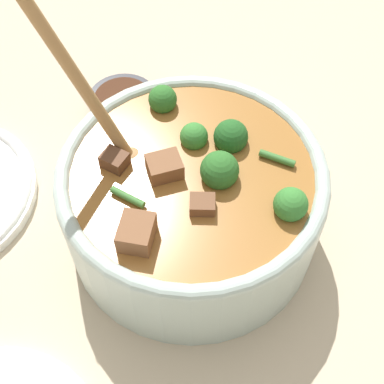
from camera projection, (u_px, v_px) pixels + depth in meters
The scene contains 3 objects.
ground_plane at pixel (192, 229), 0.60m from camera, with size 4.00×4.00×0.00m, color #C6B293.
stew_bowl at pixel (192, 196), 0.55m from camera, with size 0.27×0.27×0.29m.
condiment_bowl at pixel (123, 104), 0.69m from camera, with size 0.09×0.09×0.03m.
Camera 1 is at (0.12, 0.29, 0.52)m, focal length 50.00 mm.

